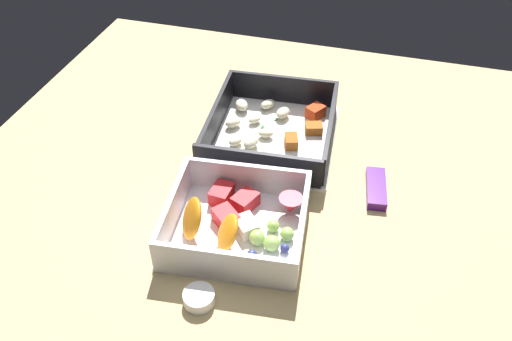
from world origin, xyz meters
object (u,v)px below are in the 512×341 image
fruit_bowl (237,222)px  paper_cup_liner (199,298)px  candy_bar (376,188)px  pasta_container (272,130)px

fruit_bowl → paper_cup_liner: 10.52cm
fruit_bowl → paper_cup_liner: (10.43, -0.90, -1.04)cm
fruit_bowl → candy_bar: 19.03cm
pasta_container → candy_bar: (7.07, 15.68, -0.92)cm
pasta_container → fruit_bowl: bearing=-2.3°
candy_bar → pasta_container: bearing=-114.3°
candy_bar → paper_cup_liner: bearing=-35.9°
pasta_container → fruit_bowl: size_ratio=1.18×
pasta_container → paper_cup_liner: 29.11cm
pasta_container → paper_cup_liner: (29.10, -0.26, -0.82)cm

